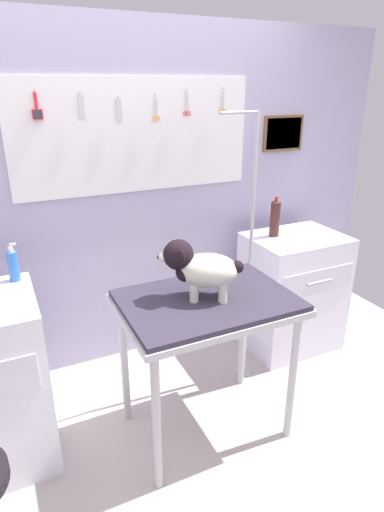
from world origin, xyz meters
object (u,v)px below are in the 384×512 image
Objects in this scene: dog at (199,268)px; soda_bottle at (275,218)px; grooming_table at (207,314)px; grooming_arm at (249,265)px; cabinet_right at (292,292)px.

dog is 1.06m from soda_bottle.
grooming_table is 0.59m from grooming_arm.
dog reaches higher than soda_bottle.
grooming_table is 2.17× the size of dog.
cabinet_right is at bearing -29.29° from soda_bottle.
grooming_table is 1.04× the size of cabinet_right.
grooming_table is at bearing -34.39° from dog.
soda_bottle is at bearing 35.16° from grooming_arm.
soda_bottle reaches higher than grooming_table.
dog is at bearing -154.15° from cabinet_right.
cabinet_right is (1.00, 0.52, -0.32)m from grooming_table.
dog is (-0.04, 0.02, 0.26)m from grooming_table.
cabinet_right is (0.52, 0.18, -0.38)m from grooming_arm.
cabinet_right reaches higher than grooming_table.
dog reaches higher than cabinet_right.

